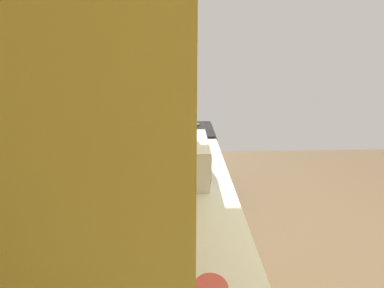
{
  "coord_description": "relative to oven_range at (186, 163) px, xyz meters",
  "views": [
    {
      "loc": [
        -1.55,
        1.32,
        1.82
      ],
      "look_at": [
        -0.1,
        1.27,
        1.28
      ],
      "focal_mm": 23.99,
      "sensor_mm": 36.0,
      "label": 1
    }
  ],
  "objects": [
    {
      "name": "ground_plane",
      "position": [
        -1.36,
        -1.29,
        -0.47
      ],
      "size": [
        5.78,
        5.78,
        0.0
      ],
      "primitive_type": "plane",
      "color": "brown"
    },
    {
      "name": "wall_back",
      "position": [
        -1.36,
        0.39,
        0.9
      ],
      "size": [
        3.73,
        0.12,
        2.74
      ],
      "primitive_type": "cube",
      "color": "#EECF7C",
      "rests_on": "ground_plane"
    },
    {
      "name": "counter_run",
      "position": [
        -1.74,
        0.01,
        -0.01
      ],
      "size": [
        2.84,
        0.66,
        0.91
      ],
      "color": "#DFD06F",
      "rests_on": "ground_plane"
    },
    {
      "name": "upper_cabinets",
      "position": [
        -1.74,
        0.17,
        1.38
      ],
      "size": [
        1.93,
        0.31,
        0.62
      ],
      "color": "#DCD36C"
    },
    {
      "name": "oven_range",
      "position": [
        0.0,
        0.0,
        0.0
      ],
      "size": [
        0.66,
        0.67,
        1.09
      ],
      "color": "black",
      "rests_on": "ground_plane"
    },
    {
      "name": "microwave",
      "position": [
        -1.17,
        0.03,
        0.58
      ],
      "size": [
        0.52,
        0.36,
        0.29
      ],
      "color": "white",
      "rests_on": "counter_run"
    },
    {
      "name": "kettle",
      "position": [
        -0.62,
        -0.07,
        0.5
      ],
      "size": [
        0.18,
        0.13,
        0.14
      ],
      "color": "red",
      "rests_on": "counter_run"
    }
  ]
}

